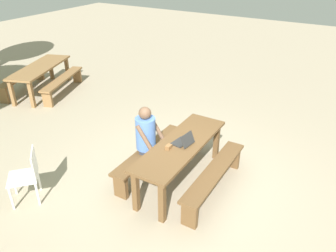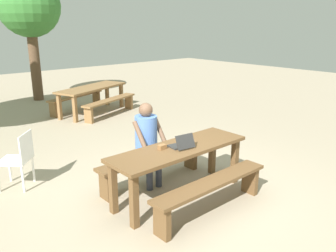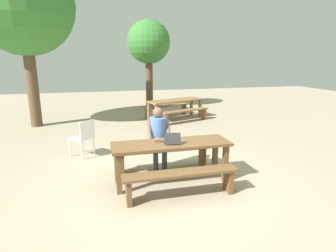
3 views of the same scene
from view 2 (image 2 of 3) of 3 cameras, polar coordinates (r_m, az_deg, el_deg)
The scene contains 12 objects.
ground_plane at distance 5.21m, azimuth 1.83°, elevation -11.37°, with size 30.00×30.00×0.00m, color tan.
picnic_table_front at distance 4.94m, azimuth 1.90°, elevation -4.72°, with size 2.15×0.67×0.77m.
bench_near at distance 4.67m, azimuth 7.16°, elevation -10.18°, with size 1.91×0.30×0.46m.
bench_far at distance 5.49m, azimuth -2.60°, elevation -5.85°, with size 1.91×0.30×0.46m.
laptop at distance 4.86m, azimuth 2.26°, elevation -2.98°, with size 0.32×0.33×0.21m.
small_pouch at distance 4.80m, azimuth -0.97°, elevation -3.46°, with size 0.11×0.07×0.06m.
person_seated at distance 5.26m, azimuth -3.39°, elevation -1.95°, with size 0.45×0.43×1.31m.
plastic_chair at distance 5.76m, azimuth -23.24°, elevation -4.88°, with size 0.62×0.62×0.87m.
picnic_table_mid at distance 9.94m, azimuth -12.38°, elevation 5.69°, with size 2.31×1.44×0.74m.
bench_mid_south at distance 9.62m, azimuth -9.49°, elevation 3.73°, with size 1.95×0.96×0.45m.
bench_mid_north at distance 10.40m, azimuth -14.85°, elevation 4.36°, with size 1.95×0.96×0.45m.
tree_right at distance 12.10m, azimuth -21.87°, elevation 17.59°, with size 1.92×1.92×3.92m.
Camera 2 is at (-3.16, -3.35, 2.44)m, focal length 37.12 mm.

